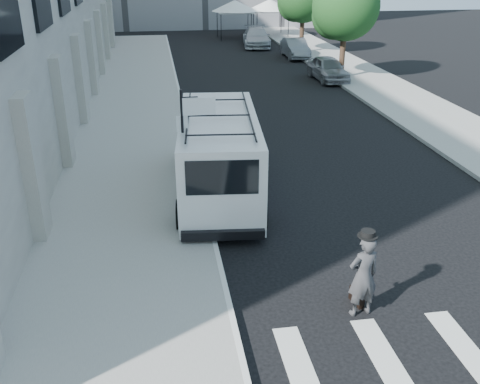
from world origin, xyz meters
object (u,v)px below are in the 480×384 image
object	(u,v)px
parked_car_a	(328,69)
suitcase	(234,208)
cargo_van	(219,155)
businessman	(363,276)
parked_car_c	(256,37)
briefcase	(357,297)
parked_car_b	(295,48)

from	to	relation	value
parked_car_a	suitcase	bearing A→B (deg)	-117.10
cargo_van	businessman	bearing A→B (deg)	-66.31
businessman	parked_car_c	distance (m)	35.07
businessman	parked_car_a	size ratio (longest dim) A/B	0.45
briefcase	businessman	bearing A→B (deg)	-110.74
cargo_van	parked_car_c	distance (m)	29.13
suitcase	parked_car_c	world-z (taller)	parked_car_c
businessman	parked_car_a	world-z (taller)	businessman
parked_car_b	suitcase	bearing A→B (deg)	-106.95
businessman	suitcase	xyz separation A→B (m)	(-1.91, 4.67, -0.58)
suitcase	cargo_van	world-z (taller)	cargo_van
businessman	briefcase	xyz separation A→B (m)	(0.06, 0.33, -0.73)
businessman	parked_car_c	xyz separation A→B (m)	(4.37, 34.79, -0.17)
cargo_van	parked_car_a	size ratio (longest dim) A/B	1.72
parked_car_c	businessman	bearing A→B (deg)	-90.03
businessman	parked_car_c	bearing A→B (deg)	-107.57
briefcase	suitcase	bearing A→B (deg)	103.49
suitcase	parked_car_c	xyz separation A→B (m)	(6.28, 30.12, 0.41)
parked_car_a	businessman	bearing A→B (deg)	-107.57
parked_car_a	parked_car_b	bearing A→B (deg)	88.31
suitcase	briefcase	bearing A→B (deg)	-80.40
businessman	cargo_van	world-z (taller)	cargo_van
cargo_van	parked_car_a	world-z (taller)	cargo_van
parked_car_b	parked_car_c	bearing A→B (deg)	109.42
cargo_van	parked_car_c	bearing A→B (deg)	82.60
parked_car_a	parked_car_c	world-z (taller)	parked_car_c
parked_car_c	parked_car_a	bearing A→B (deg)	-75.06
businessman	suitcase	distance (m)	5.08
parked_car_a	parked_car_c	size ratio (longest dim) A/B	0.80
businessman	parked_car_a	xyz separation A→B (m)	(6.17, 21.67, -0.22)
parked_car_b	businessman	bearing A→B (deg)	-100.68
briefcase	parked_car_b	world-z (taller)	parked_car_b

